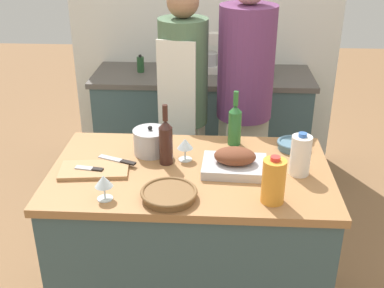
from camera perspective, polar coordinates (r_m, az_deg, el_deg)
kitchen_island at (r=2.62m, az=-0.15°, el=-11.88°), size 1.37×0.80×0.92m
back_counter at (r=4.00m, az=1.21°, el=2.14°), size 1.73×0.60×0.90m
back_wall at (r=4.09m, az=1.51°, el=14.75°), size 2.23×0.10×2.55m
roasting_pan at (r=2.34m, az=5.08°, el=-2.19°), size 0.32×0.24×0.12m
wicker_basket at (r=2.12m, az=-2.75°, el=-5.93°), size 0.25×0.25×0.04m
cutting_board at (r=2.39m, az=-11.50°, el=-3.01°), size 0.35×0.22×0.02m
stock_pot at (r=2.50m, az=-4.93°, el=0.29°), size 0.18×0.18×0.16m
mixing_bowl at (r=2.61m, az=11.87°, el=-0.06°), size 0.17×0.17×0.05m
juice_jug at (r=2.09m, az=9.64°, el=-4.33°), size 0.10×0.10×0.22m
milk_jug at (r=2.33m, az=12.74°, el=-1.30°), size 0.10×0.10×0.21m
wine_bottle_green at (r=2.37m, az=-3.13°, el=0.37°), size 0.07×0.07×0.31m
wine_bottle_dark at (r=2.58m, az=5.10°, el=2.40°), size 0.07×0.07×0.30m
wine_glass_left at (r=2.41m, az=-0.82°, el=-0.06°), size 0.08×0.08×0.12m
wine_glass_right at (r=2.12m, az=-10.43°, el=-4.45°), size 0.08×0.08×0.12m
knife_chef at (r=2.43m, az=-8.72°, el=-1.91°), size 0.20×0.10×0.01m
knife_paring at (r=2.38m, az=-11.98°, el=-2.86°), size 0.14×0.05×0.01m
stand_mixer at (r=3.86m, az=2.52°, el=10.37°), size 0.18×0.14×0.32m
condiment_bottle_tall at (r=3.90m, az=-6.13°, el=9.37°), size 0.06×0.06×0.14m
condiment_bottle_short at (r=3.84m, az=9.36°, el=9.13°), size 0.05×0.05×0.17m
person_cook_aproned at (r=3.14m, az=-1.02°, el=4.86°), size 0.31×0.33×1.68m
person_cook_guest at (r=3.14m, az=6.24°, el=5.56°), size 0.36×0.36×1.77m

